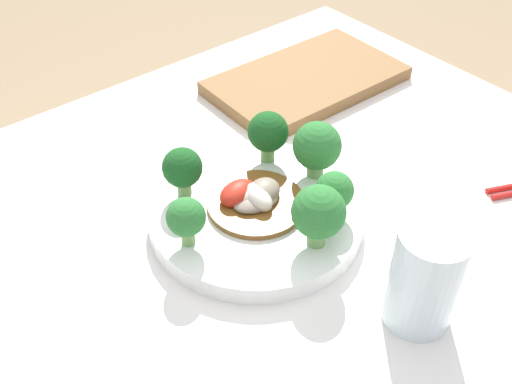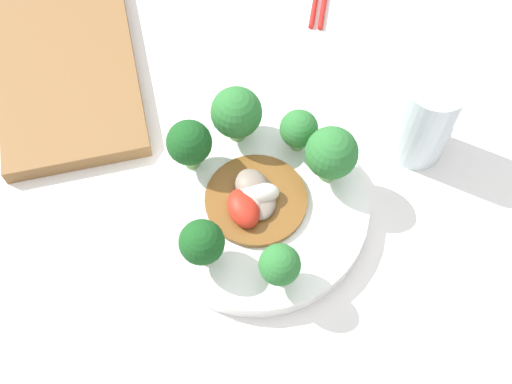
# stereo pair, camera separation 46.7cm
# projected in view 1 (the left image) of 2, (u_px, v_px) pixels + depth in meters

# --- Properties ---
(plate) EXTENTS (0.24, 0.24, 0.02)m
(plate) POSITION_uv_depth(u_px,v_px,m) (256.00, 213.00, 0.67)
(plate) COLOR white
(plate) RESTS_ON table
(broccoli_southeast) EXTENTS (0.04, 0.04, 0.06)m
(broccoli_southeast) POSITION_uv_depth(u_px,v_px,m) (182.00, 168.00, 0.65)
(broccoli_southeast) COLOR #70A356
(broccoli_southeast) RESTS_ON plate
(broccoli_east) EXTENTS (0.04, 0.04, 0.06)m
(broccoli_east) POSITION_uv_depth(u_px,v_px,m) (186.00, 218.00, 0.60)
(broccoli_east) COLOR #70A356
(broccoli_east) RESTS_ON plate
(broccoli_northwest) EXTENTS (0.04, 0.04, 0.05)m
(broccoli_northwest) POSITION_uv_depth(u_px,v_px,m) (334.00, 191.00, 0.63)
(broccoli_northwest) COLOR #7AAD5B
(broccoli_northwest) RESTS_ON plate
(broccoli_west) EXTENTS (0.06, 0.06, 0.07)m
(broccoli_west) POSITION_uv_depth(u_px,v_px,m) (317.00, 147.00, 0.68)
(broccoli_west) COLOR #70A356
(broccoli_west) RESTS_ON plate
(broccoli_north) EXTENTS (0.06, 0.06, 0.07)m
(broccoli_north) POSITION_uv_depth(u_px,v_px,m) (321.00, 212.00, 0.59)
(broccoli_north) COLOR #70A356
(broccoli_north) RESTS_ON plate
(broccoli_southwest) EXTENTS (0.05, 0.05, 0.06)m
(broccoli_southwest) POSITION_uv_depth(u_px,v_px,m) (268.00, 133.00, 0.70)
(broccoli_southwest) COLOR #70A356
(broccoli_southwest) RESTS_ON plate
(stirfry_center) EXTENTS (0.11, 0.11, 0.03)m
(stirfry_center) POSITION_uv_depth(u_px,v_px,m) (254.00, 198.00, 0.66)
(stirfry_center) COLOR brown
(stirfry_center) RESTS_ON plate
(drinking_glass) EXTENTS (0.07, 0.07, 0.11)m
(drinking_glass) POSITION_uv_depth(u_px,v_px,m) (425.00, 278.00, 0.54)
(drinking_glass) COLOR silver
(drinking_glass) RESTS_ON table
(cutting_board) EXTENTS (0.28, 0.17, 0.02)m
(cutting_board) POSITION_uv_depth(u_px,v_px,m) (306.00, 80.00, 0.89)
(cutting_board) COLOR brown
(cutting_board) RESTS_ON table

